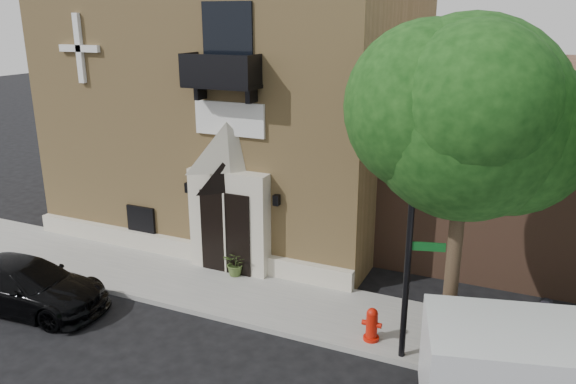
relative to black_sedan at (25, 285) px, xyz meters
name	(u,v)px	position (x,y,z in m)	size (l,w,h in m)	color
ground	(213,320)	(5.07, 1.55, -0.70)	(120.00, 120.00, 0.00)	black
sidewalk	(271,300)	(6.07, 3.05, -0.62)	(42.00, 3.00, 0.15)	gray
church	(250,101)	(2.08, 9.50, 3.94)	(12.20, 11.01, 9.30)	tan
street_tree_left	(468,117)	(11.09, 1.89, 5.17)	(4.97, 4.38, 7.77)	#38281C
black_sedan	(25,285)	(0.00, 0.00, 0.00)	(1.95, 4.80, 1.39)	black
street_sign	(410,248)	(10.13, 1.80, 2.19)	(0.99, 0.84, 5.43)	black
fire_hydrant	(372,324)	(9.28, 2.13, -0.12)	(0.49, 0.39, 0.86)	#BB1406
planter	(236,263)	(4.46, 3.93, -0.14)	(0.73, 0.63, 0.81)	#4C642C
pedestrian_near	(541,329)	(13.04, 2.95, 0.25)	(0.58, 0.38, 1.58)	black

